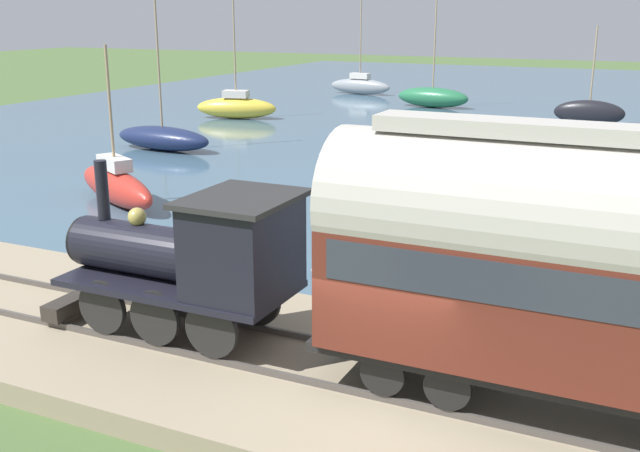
# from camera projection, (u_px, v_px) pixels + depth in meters

# --- Properties ---
(ground_plane) EXTENTS (200.00, 200.00, 0.00)m
(ground_plane) POSITION_uv_depth(u_px,v_px,m) (381.00, 422.00, 12.39)
(ground_plane) COLOR #476033
(harbor_water) EXTENTS (80.00, 80.00, 0.01)m
(harbor_water) POSITION_uv_depth(u_px,v_px,m) (610.00, 111.00, 50.66)
(harbor_water) COLOR #426075
(harbor_water) RESTS_ON ground
(rail_embankment) EXTENTS (5.92, 56.00, 0.56)m
(rail_embankment) POSITION_uv_depth(u_px,v_px,m) (396.00, 391.00, 12.96)
(rail_embankment) COLOR gray
(rail_embankment) RESTS_ON ground
(steam_locomotive) EXTENTS (2.19, 5.10, 3.21)m
(steam_locomotive) POSITION_uv_depth(u_px,v_px,m) (197.00, 255.00, 14.06)
(steam_locomotive) COLOR black
(steam_locomotive) RESTS_ON rail_embankment
(passenger_coach) EXTENTS (2.34, 8.57, 4.46)m
(passenger_coach) POSITION_uv_depth(u_px,v_px,m) (597.00, 263.00, 10.95)
(passenger_coach) COLOR black
(passenger_coach) RESTS_ON rail_embankment
(sailboat_red) EXTENTS (3.62, 5.47, 5.48)m
(sailboat_red) POSITION_uv_depth(u_px,v_px,m) (116.00, 185.00, 26.23)
(sailboat_red) COLOR #B72D23
(sailboat_red) RESTS_ON harbor_water
(sailboat_navy) EXTENTS (2.09, 5.59, 9.20)m
(sailboat_navy) POSITION_uv_depth(u_px,v_px,m) (163.00, 138.00, 36.41)
(sailboat_navy) COLOR #192347
(sailboat_navy) RESTS_ON harbor_water
(sailboat_black) EXTENTS (1.11, 4.04, 5.74)m
(sailboat_black) POSITION_uv_depth(u_px,v_px,m) (589.00, 113.00, 44.19)
(sailboat_black) COLOR black
(sailboat_black) RESTS_ON harbor_water
(sailboat_green) EXTENTS (2.37, 5.47, 8.48)m
(sailboat_green) POSITION_uv_depth(u_px,v_px,m) (433.00, 97.00, 52.57)
(sailboat_green) COLOR #236B42
(sailboat_green) RESTS_ON harbor_water
(sailboat_yellow) EXTENTS (2.77, 5.38, 7.41)m
(sailboat_yellow) POSITION_uv_depth(u_px,v_px,m) (236.00, 107.00, 47.09)
(sailboat_yellow) COLOR gold
(sailboat_yellow) RESTS_ON harbor_water
(sailboat_gray) EXTENTS (1.81, 5.54, 7.45)m
(sailboat_gray) POSITION_uv_depth(u_px,v_px,m) (360.00, 85.00, 60.93)
(sailboat_gray) COLOR gray
(sailboat_gray) RESTS_ON harbor_water
(rowboat_near_shore) EXTENTS (2.06, 2.94, 0.30)m
(rowboat_near_shore) POSITION_uv_depth(u_px,v_px,m) (350.00, 281.00, 18.38)
(rowboat_near_shore) COLOR #B7B2A3
(rowboat_near_shore) RESTS_ON harbor_water
(rowboat_far_out) EXTENTS (1.99, 2.08, 0.30)m
(rowboat_far_out) POSITION_uv_depth(u_px,v_px,m) (368.00, 218.00, 24.02)
(rowboat_far_out) COLOR #B7B2A3
(rowboat_far_out) RESTS_ON harbor_water
(rowboat_mid_harbor) EXTENTS (1.87, 2.40, 0.54)m
(rowboat_mid_harbor) POSITION_uv_depth(u_px,v_px,m) (621.00, 239.00, 21.43)
(rowboat_mid_harbor) COLOR silver
(rowboat_mid_harbor) RESTS_ON harbor_water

